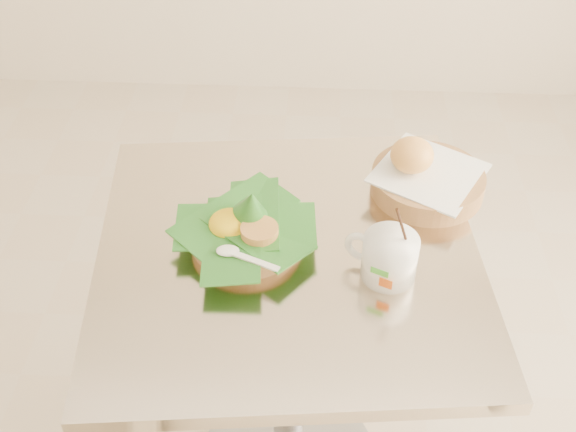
{
  "coord_description": "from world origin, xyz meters",
  "views": [
    {
      "loc": [
        0.14,
        -0.96,
        1.67
      ],
      "look_at": [
        0.09,
        0.01,
        0.82
      ],
      "focal_mm": 45.0,
      "sensor_mm": 36.0,
      "label": 1
    }
  ],
  "objects_px": {
    "cafe_table": "(288,328)",
    "coffee_mug": "(388,256)",
    "bread_basket": "(425,177)",
    "rice_basket": "(246,227)"
  },
  "relations": [
    {
      "from": "bread_basket",
      "to": "cafe_table",
      "type": "bearing_deg",
      "value": -144.65
    },
    {
      "from": "rice_basket",
      "to": "coffee_mug",
      "type": "distance_m",
      "value": 0.27
    },
    {
      "from": "cafe_table",
      "to": "bread_basket",
      "type": "bearing_deg",
      "value": 35.35
    },
    {
      "from": "rice_basket",
      "to": "bread_basket",
      "type": "relative_size",
      "value": 0.99
    },
    {
      "from": "cafe_table",
      "to": "bread_basket",
      "type": "distance_m",
      "value": 0.41
    },
    {
      "from": "rice_basket",
      "to": "coffee_mug",
      "type": "height_order",
      "value": "coffee_mug"
    },
    {
      "from": "bread_basket",
      "to": "coffee_mug",
      "type": "bearing_deg",
      "value": -109.77
    },
    {
      "from": "bread_basket",
      "to": "coffee_mug",
      "type": "xyz_separation_m",
      "value": [
        -0.09,
        -0.24,
        0.01
      ]
    },
    {
      "from": "cafe_table",
      "to": "coffee_mug",
      "type": "height_order",
      "value": "coffee_mug"
    },
    {
      "from": "cafe_table",
      "to": "coffee_mug",
      "type": "distance_m",
      "value": 0.32
    }
  ]
}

